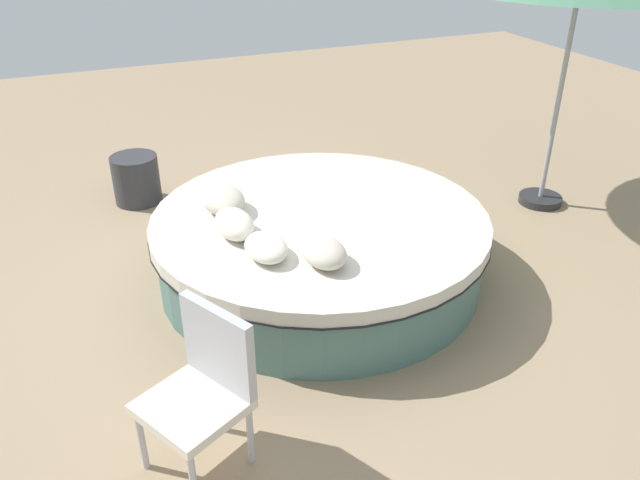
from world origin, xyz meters
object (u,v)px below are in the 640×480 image
Objects in this scene: round_bed at (320,245)px; side_table at (136,179)px; throw_pillow_3 at (324,252)px; throw_pillow_1 at (234,224)px; patio_chair at (204,381)px; throw_pillow_0 at (223,200)px; throw_pillow_2 at (266,247)px.

side_table is (2.12, 1.19, -0.05)m from round_bed.
throw_pillow_3 is at bearing 159.20° from round_bed.
round_bed is at bearing -20.80° from throw_pillow_3.
patio_chair is at bearing 157.64° from throw_pillow_1.
patio_chair is at bearing 177.46° from side_table.
throw_pillow_2 is at bearing -174.51° from throw_pillow_0.
patio_chair is 1.94× the size of side_table.
throw_pillow_1 is 0.81m from throw_pillow_3.
side_table is at bearing 15.76° from throw_pillow_0.
round_bed reaches higher than side_table.
throw_pillow_3 is at bearing -158.52° from throw_pillow_0.
throw_pillow_1 is at bearing 175.41° from throw_pillow_0.
throw_pillow_2 is 0.44× the size of patio_chair.
throw_pillow_1 is 0.92× the size of side_table.
round_bed is at bearing -68.24° from patio_chair.
throw_pillow_1 is at bearing 15.83° from throw_pillow_2.
throw_pillow_2 is 0.85× the size of side_table.
throw_pillow_3 is 0.43× the size of patio_chair.
round_bed is 5.48× the size of side_table.
throw_pillow_2 is (-0.46, 0.62, 0.36)m from round_bed.
throw_pillow_3 is 3.01m from side_table.
patio_chair reaches higher than throw_pillow_1.
throw_pillow_0 reaches higher than throw_pillow_3.
throw_pillow_0 is 0.43m from throw_pillow_1.
throw_pillow_0 reaches higher than round_bed.
throw_pillow_3 is (-1.09, -0.43, -0.01)m from throw_pillow_0.
patio_chair is at bearing 127.95° from throw_pillow_3.
throw_pillow_2 is at bearing -61.05° from patio_chair.
throw_pillow_2 is at bearing 54.30° from throw_pillow_3.
round_bed is at bearing -118.67° from throw_pillow_0.
throw_pillow_1 reaches higher than round_bed.
patio_chair is (-1.55, 1.35, 0.26)m from round_bed.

